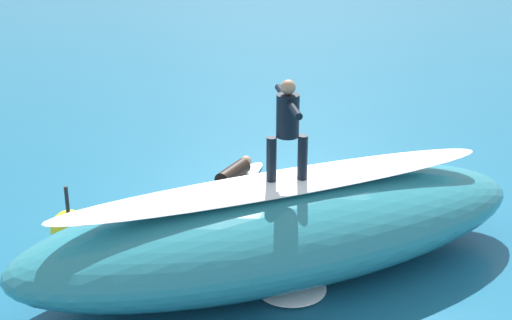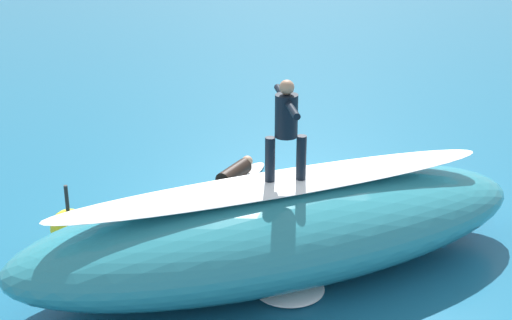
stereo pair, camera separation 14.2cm
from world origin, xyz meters
TOP-DOWN VIEW (x-y plane):
  - ground_plane at (0.00, 0.00)m, footprint 120.00×120.00m
  - wave_crest at (0.71, 1.87)m, footprint 8.56×4.99m
  - wave_foam_lip at (0.71, 1.87)m, footprint 6.88×2.92m
  - surfboard_riding at (0.62, 1.85)m, footprint 2.10×0.58m
  - surfer_riding at (0.62, 1.85)m, footprint 0.61×1.45m
  - surfboard_paddling at (1.14, -1.58)m, footprint 1.74×2.24m
  - surfer_paddling at (1.22, -1.46)m, footprint 1.21×1.63m
  - buoy_marker at (3.99, 0.69)m, footprint 0.62×0.62m
  - foam_patch_near at (0.70, -1.49)m, footprint 0.65×0.63m
  - foam_patch_mid at (0.65, 2.53)m, footprint 1.07×1.06m

SIDE VIEW (x-z plane):
  - ground_plane at x=0.00m, z-range 0.00..0.00m
  - surfboard_paddling at x=1.14m, z-range 0.00..0.06m
  - foam_patch_near at x=0.70m, z-range 0.00..0.13m
  - foam_patch_mid at x=0.65m, z-range 0.00..0.14m
  - surfer_paddling at x=1.22m, z-range 0.04..0.37m
  - buoy_marker at x=3.99m, z-range -0.21..0.85m
  - wave_crest at x=0.71m, z-range 0.00..1.42m
  - surfboard_riding at x=0.62m, z-range 1.42..1.48m
  - wave_foam_lip at x=0.71m, z-range 1.42..1.50m
  - surfer_riding at x=0.62m, z-range 1.61..3.14m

